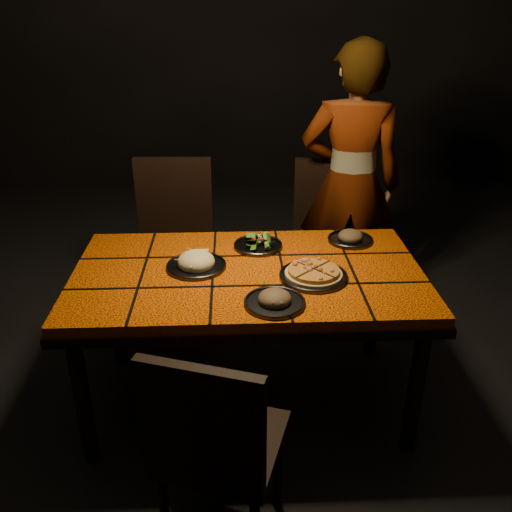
{
  "coord_description": "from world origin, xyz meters",
  "views": [
    {
      "loc": [
        -0.06,
        -2.21,
        1.89
      ],
      "look_at": [
        0.04,
        0.0,
        0.82
      ],
      "focal_mm": 38.0,
      "sensor_mm": 36.0,
      "label": 1
    }
  ],
  "objects_px": {
    "chair_far_left": "(174,234)",
    "plate_pizza": "(313,274)",
    "plate_pasta": "(196,263)",
    "diner": "(350,184)",
    "dining_table": "(248,285)",
    "chair_near": "(214,443)",
    "chair_far_right": "(325,226)"
  },
  "relations": [
    {
      "from": "diner",
      "to": "plate_pasta",
      "type": "relative_size",
      "value": 6.1
    },
    {
      "from": "chair_far_right",
      "to": "plate_pasta",
      "type": "height_order",
      "value": "chair_far_right"
    },
    {
      "from": "chair_near",
      "to": "plate_pasta",
      "type": "bearing_deg",
      "value": -65.55
    },
    {
      "from": "dining_table",
      "to": "chair_near",
      "type": "distance_m",
      "value": 0.86
    },
    {
      "from": "plate_pasta",
      "to": "diner",
      "type": "bearing_deg",
      "value": 45.02
    },
    {
      "from": "chair_far_right",
      "to": "dining_table",
      "type": "bearing_deg",
      "value": -106.33
    },
    {
      "from": "chair_near",
      "to": "chair_far_left",
      "type": "height_order",
      "value": "chair_far_left"
    },
    {
      "from": "chair_far_right",
      "to": "plate_pizza",
      "type": "distance_m",
      "value": 1.11
    },
    {
      "from": "chair_far_right",
      "to": "diner",
      "type": "bearing_deg",
      "value": -8.44
    },
    {
      "from": "chair_near",
      "to": "chair_far_right",
      "type": "height_order",
      "value": "chair_far_right"
    },
    {
      "from": "dining_table",
      "to": "plate_pizza",
      "type": "bearing_deg",
      "value": -16.72
    },
    {
      "from": "diner",
      "to": "plate_pasta",
      "type": "xyz_separation_m",
      "value": [
        -0.89,
        -0.89,
        -0.07
      ]
    },
    {
      "from": "plate_pizza",
      "to": "dining_table",
      "type": "bearing_deg",
      "value": 163.28
    },
    {
      "from": "chair_far_left",
      "to": "plate_pasta",
      "type": "relative_size",
      "value": 3.69
    },
    {
      "from": "plate_pasta",
      "to": "plate_pizza",
      "type": "bearing_deg",
      "value": -13.11
    },
    {
      "from": "chair_near",
      "to": "diner",
      "type": "distance_m",
      "value": 1.96
    },
    {
      "from": "chair_near",
      "to": "diner",
      "type": "bearing_deg",
      "value": -96.22
    },
    {
      "from": "chair_far_left",
      "to": "chair_far_right",
      "type": "height_order",
      "value": "chair_far_left"
    },
    {
      "from": "diner",
      "to": "plate_pasta",
      "type": "distance_m",
      "value": 1.27
    },
    {
      "from": "chair_far_left",
      "to": "plate_pizza",
      "type": "distance_m",
      "value": 1.17
    },
    {
      "from": "chair_near",
      "to": "chair_far_left",
      "type": "xyz_separation_m",
      "value": [
        -0.28,
        1.65,
        0.06
      ]
    },
    {
      "from": "chair_near",
      "to": "plate_pizza",
      "type": "distance_m",
      "value": 0.89
    },
    {
      "from": "chair_far_right",
      "to": "plate_pizza",
      "type": "relative_size",
      "value": 2.65
    },
    {
      "from": "chair_far_right",
      "to": "chair_near",
      "type": "bearing_deg",
      "value": -98.33
    },
    {
      "from": "chair_near",
      "to": "plate_pizza",
      "type": "height_order",
      "value": "chair_near"
    },
    {
      "from": "chair_near",
      "to": "plate_pasta",
      "type": "relative_size",
      "value": 3.28
    },
    {
      "from": "chair_near",
      "to": "chair_far_right",
      "type": "distance_m",
      "value": 1.93
    },
    {
      "from": "dining_table",
      "to": "plate_pizza",
      "type": "relative_size",
      "value": 4.48
    },
    {
      "from": "diner",
      "to": "dining_table",
      "type": "bearing_deg",
      "value": 64.32
    },
    {
      "from": "chair_far_left",
      "to": "plate_pizza",
      "type": "height_order",
      "value": "chair_far_left"
    },
    {
      "from": "diner",
      "to": "plate_pasta",
      "type": "height_order",
      "value": "diner"
    },
    {
      "from": "dining_table",
      "to": "plate_pasta",
      "type": "distance_m",
      "value": 0.26
    }
  ]
}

